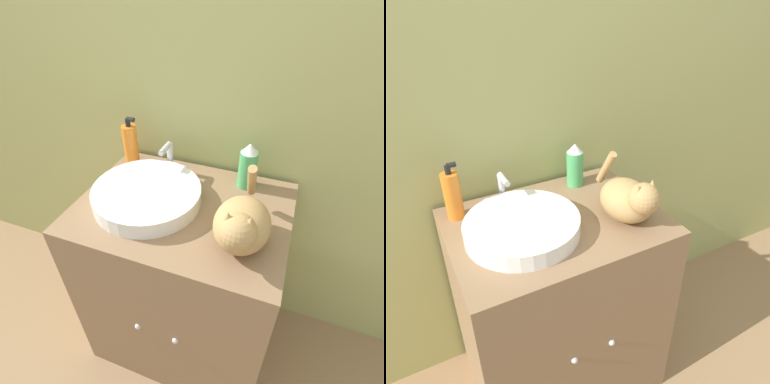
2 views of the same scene
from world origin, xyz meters
TOP-DOWN VIEW (x-y plane):
  - wall_back at (0.00, 0.60)m, footprint 6.00×0.05m
  - vanity_cabinet at (0.00, 0.28)m, footprint 0.75×0.57m
  - sink_basin at (-0.13, 0.26)m, footprint 0.39×0.39m
  - faucet at (-0.13, 0.46)m, footprint 0.15×0.10m
  - cat at (0.23, 0.17)m, footprint 0.18×0.33m
  - soap_bottle at (-0.30, 0.47)m, footprint 0.06×0.06m
  - spray_bottle at (0.18, 0.48)m, footprint 0.07×0.07m

SIDE VIEW (x-z plane):
  - vanity_cabinet at x=0.00m, z-range 0.00..0.85m
  - sink_basin at x=-0.13m, z-range 0.85..0.91m
  - faucet at x=-0.13m, z-range 0.84..0.97m
  - cat at x=0.23m, z-range 0.82..1.04m
  - spray_bottle at x=0.18m, z-range 0.84..1.02m
  - soap_bottle at x=-0.30m, z-range 0.83..1.04m
  - wall_back at x=0.00m, z-range 0.00..2.50m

